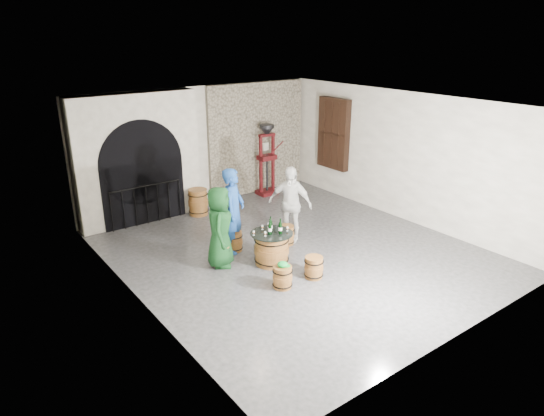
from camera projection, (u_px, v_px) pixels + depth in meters
ground at (293, 251)px, 10.65m from camera, size 8.00×8.00×0.00m
wall_back at (201, 146)px, 13.11m from camera, size 8.00×0.00×8.00m
wall_front at (466, 246)px, 7.08m from camera, size 8.00×0.00×8.00m
wall_left at (132, 218)px, 8.14m from camera, size 0.00×8.00×8.00m
wall_right at (403, 157)px, 12.05m from camera, size 0.00×8.00×8.00m
ceiling at (295, 104)px, 9.54m from camera, size 8.00×8.00×0.00m
stone_facing_panel at (257, 138)px, 14.07m from camera, size 3.20×0.12×3.18m
arched_opening at (138, 160)px, 11.85m from camera, size 3.10×0.60×3.19m
shuttered_window at (333, 134)px, 13.72m from camera, size 0.23×1.10×2.00m
barrel_table at (272, 248)px, 9.99m from camera, size 0.88×0.88×0.68m
barrel_stool_left at (222, 255)px, 9.96m from camera, size 0.38×0.38×0.44m
barrel_stool_far at (234, 241)px, 10.61m from camera, size 0.38×0.38×0.44m
barrel_stool_right at (286, 235)px, 10.94m from camera, size 0.38×0.38×0.44m
barrel_stool_near_right at (314, 267)px, 9.45m from camera, size 0.38×0.38×0.44m
barrel_stool_near_left at (282, 277)px, 9.08m from camera, size 0.38×0.38×0.44m
green_cap at (283, 264)px, 8.99m from camera, size 0.24×0.20×0.11m
person_green at (220, 227)px, 9.74m from camera, size 0.92×0.98×1.69m
person_blue at (234, 211)px, 10.35m from camera, size 0.81×0.78×1.87m
person_white at (290, 204)px, 10.95m from camera, size 0.89×1.10×1.75m
wine_bottle_left at (270, 228)px, 9.77m from camera, size 0.08×0.08×0.32m
wine_bottle_center at (280, 227)px, 9.80m from camera, size 0.08×0.08×0.32m
wine_bottle_right at (271, 225)px, 9.91m from camera, size 0.08×0.08×0.32m
tasting_glass_a at (265, 234)px, 9.70m from camera, size 0.05×0.05×0.10m
tasting_glass_b at (280, 228)px, 10.01m from camera, size 0.05×0.05×0.10m
tasting_glass_c at (262, 227)px, 10.02m from camera, size 0.05×0.05×0.10m
tasting_glass_d at (268, 225)px, 10.14m from camera, size 0.05×0.05×0.10m
tasting_glass_e at (287, 229)px, 9.95m from camera, size 0.05×0.05×0.10m
tasting_glass_f at (254, 233)px, 9.74m from camera, size 0.05×0.05×0.10m
side_barrel at (198, 202)px, 12.64m from camera, size 0.52×0.52×0.69m
corking_press at (267, 154)px, 13.93m from camera, size 0.84×0.46×2.06m
control_box at (265, 146)px, 14.24m from camera, size 0.18×0.10×0.22m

